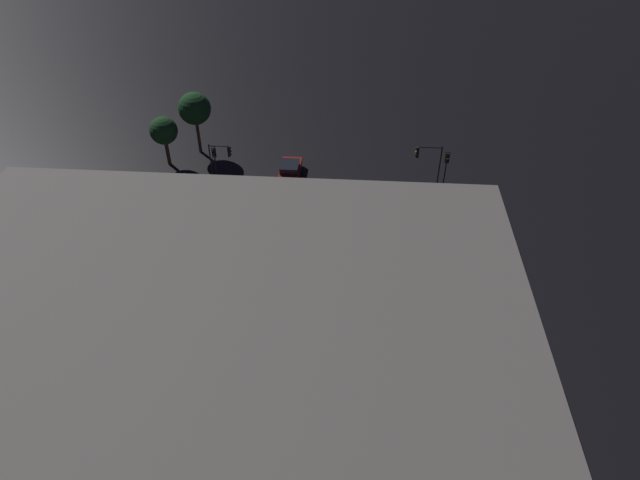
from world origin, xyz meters
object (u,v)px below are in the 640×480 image
object	(u,v)px
traffic_light_median_south	(186,225)
street_tree_far	(195,109)
traffic_light_sw_main	(214,157)
street_tree_near	(164,131)
traffic_light_ne_cross	(462,334)
traffic_light_se_main	(148,307)
traffic_light_nw_cross	(427,159)
street_lamp_west	(223,419)
traffic_light_sw_cross	(221,156)
waiting_car	(290,172)
traffic_light_ne_main	(479,333)
traffic_light_nw_main	(447,162)
street_lamp_east	(36,249)

from	to	relation	value
traffic_light_median_south	street_tree_far	distance (m)	14.55
traffic_light_sw_main	street_tree_near	distance (m)	5.51
traffic_light_ne_cross	traffic_light_se_main	bearing A→B (deg)	-3.23
traffic_light_sw_main	traffic_light_nw_cross	world-z (taller)	traffic_light_nw_cross
street_lamp_west	traffic_light_sw_cross	bearing A→B (deg)	-167.47
traffic_light_sw_main	traffic_light_sw_cross	bearing A→B (deg)	58.72
traffic_light_ne_cross	street_tree_far	size ratio (longest dim) A/B	0.79
traffic_light_sw_cross	waiting_car	bearing A→B (deg)	13.26
traffic_light_sw_main	traffic_light_sw_cross	distance (m)	0.95
street_tree_near	traffic_light_ne_cross	bearing A→B (deg)	46.18
traffic_light_sw_main	traffic_light_se_main	distance (m)	18.16
street_tree_far	traffic_light_sw_cross	bearing A→B (deg)	32.08
traffic_light_ne_main	traffic_light_ne_cross	distance (m)	1.45
traffic_light_nw_main	street_lamp_east	distance (m)	30.83
traffic_light_ne_cross	street_tree_far	world-z (taller)	street_tree_far
traffic_light_sw_main	traffic_light_nw_cross	distance (m)	17.35
traffic_light_nw_cross	traffic_light_se_main	distance (m)	24.53
traffic_light_sw_main	street_lamp_west	bearing A→B (deg)	13.82
traffic_light_ne_cross	street_tree_near	bearing A→B (deg)	-43.82
traffic_light_median_south	street_lamp_east	bearing A→B (deg)	-119.23
traffic_light_nw_cross	street_tree_near	xyz separation A→B (m)	(-3.09, -22.15, 0.05)
traffic_light_sw_main	street_tree_near	world-z (taller)	street_tree_near
waiting_car	traffic_light_nw_cross	bearing A→B (deg)	82.87
street_lamp_east	traffic_light_nw_main	bearing A→B (deg)	127.87
traffic_light_sw_main	traffic_light_median_south	bearing A→B (deg)	0.02
traffic_light_se_main	street_lamp_east	bearing A→B (deg)	91.56
traffic_light_se_main	waiting_car	bearing A→B (deg)	-17.35
traffic_light_ne_main	street_tree_far	bearing A→B (deg)	42.60
traffic_light_nw_main	street_tree_near	size ratio (longest dim) A/B	0.74
waiting_car	street_tree_near	bearing A→B (deg)	-98.75
traffic_light_se_main	traffic_light_sw_cross	world-z (taller)	traffic_light_se_main
traffic_light_ne_cross	street_tree_near	world-z (taller)	traffic_light_ne_cross
traffic_light_ne_main	traffic_light_se_main	distance (m)	18.64
traffic_light_nw_cross	street_lamp_west	world-z (taller)	street_lamp_west
traffic_light_sw_main	traffic_light_sw_cross	world-z (taller)	traffic_light_sw_cross
street_lamp_east	street_lamp_west	distance (m)	14.42
traffic_light_nw_cross	traffic_light_median_south	bearing A→B (deg)	26.86
traffic_light_sw_cross	street_lamp_west	size ratio (longest dim) A/B	0.43
street_lamp_east	waiting_car	size ratio (longest dim) A/B	2.15
traffic_light_nw_cross	traffic_light_se_main	size ratio (longest dim) A/B	1.03
traffic_light_median_south	waiting_car	bearing A→B (deg)	59.01
traffic_light_sw_main	waiting_car	bearing A→B (deg)	97.66
street_lamp_east	street_tree_near	size ratio (longest dim) A/B	2.17
traffic_light_ne_cross	street_tree_near	size ratio (longest dim) A/B	1.00
traffic_light_sw_cross	street_tree_near	bearing A→B (deg)	152.04
street_tree_far	traffic_light_se_main	bearing A→B (deg)	6.86
street_lamp_east	traffic_light_nw_cross	bearing A→B (deg)	128.43
traffic_light_ne_cross	waiting_car	size ratio (longest dim) A/B	0.99
traffic_light_nw_cross	street_tree_far	distance (m)	20.65
traffic_light_sw_cross	traffic_light_sw_main	bearing A→B (deg)	148.72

